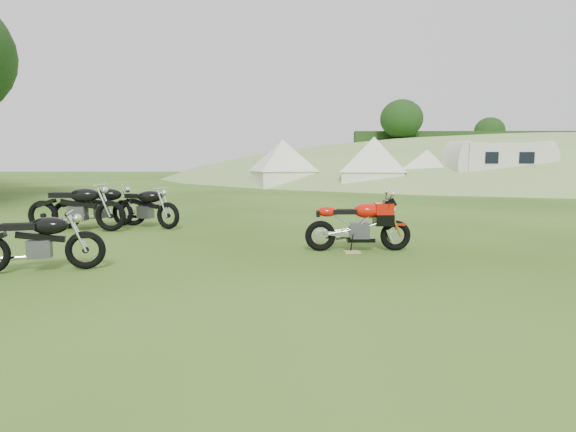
# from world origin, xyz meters

# --- Properties ---
(ground) EXTENTS (120.00, 120.00, 0.00)m
(ground) POSITION_xyz_m (0.00, 0.00, 0.00)
(ground) COLOR #28480F
(ground) RESTS_ON ground
(hillside) EXTENTS (80.00, 64.00, 8.00)m
(hillside) POSITION_xyz_m (24.00, 40.00, 0.00)
(hillside) COLOR #73A152
(hillside) RESTS_ON ground
(hedgerow) EXTENTS (36.00, 1.20, 8.60)m
(hedgerow) POSITION_xyz_m (24.00, 40.00, 0.00)
(hedgerow) COLOR black
(hedgerow) RESTS_ON ground
(sport_motorcycle) EXTENTS (1.76, 0.51, 1.04)m
(sport_motorcycle) POSITION_xyz_m (1.39, 1.70, 0.52)
(sport_motorcycle) COLOR red
(sport_motorcycle) RESTS_ON ground
(plywood_board) EXTENTS (0.29, 0.25, 0.02)m
(plywood_board) POSITION_xyz_m (1.27, 1.52, 0.01)
(plywood_board) COLOR tan
(plywood_board) RESTS_ON ground
(vintage_moto_a) EXTENTS (1.76, 0.86, 0.90)m
(vintage_moto_a) POSITION_xyz_m (-3.29, 0.03, 0.45)
(vintage_moto_a) COLOR black
(vintage_moto_a) RESTS_ON ground
(vintage_moto_b) EXTENTS (1.92, 1.21, 1.01)m
(vintage_moto_b) POSITION_xyz_m (-3.19, 4.52, 0.50)
(vintage_moto_b) COLOR black
(vintage_moto_b) RESTS_ON ground
(vintage_moto_c) EXTENTS (2.12, 0.54, 1.11)m
(vintage_moto_c) POSITION_xyz_m (-4.49, 3.89, 0.56)
(vintage_moto_c) COLOR black
(vintage_moto_c) RESTS_ON ground
(vintage_moto_d) EXTENTS (2.03, 1.20, 1.05)m
(vintage_moto_d) POSITION_xyz_m (-4.23, 4.54, 0.53)
(vintage_moto_d) COLOR black
(vintage_moto_d) RESTS_ON ground
(tent_left) EXTENTS (3.92, 3.92, 2.70)m
(tent_left) POSITION_xyz_m (-0.40, 21.45, 1.35)
(tent_left) COLOR silver
(tent_left) RESTS_ON ground
(tent_mid) EXTENTS (3.68, 3.68, 2.74)m
(tent_mid) POSITION_xyz_m (4.54, 19.44, 1.37)
(tent_mid) COLOR white
(tent_mid) RESTS_ON ground
(tent_right) EXTENTS (3.50, 3.50, 2.31)m
(tent_right) POSITION_xyz_m (7.36, 19.39, 1.16)
(tent_right) COLOR silver
(tent_right) RESTS_ON ground
(caravan) EXTENTS (5.51, 2.96, 2.47)m
(caravan) POSITION_xyz_m (10.71, 18.26, 1.23)
(caravan) COLOR beige
(caravan) RESTS_ON ground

